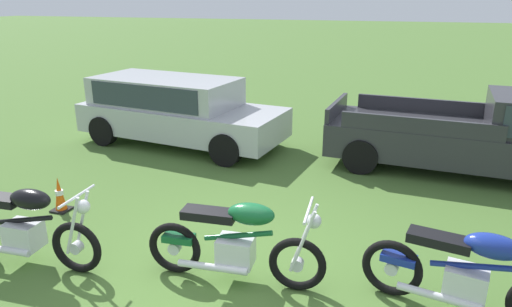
# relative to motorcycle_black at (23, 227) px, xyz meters

# --- Properties ---
(ground_plane) EXTENTS (120.00, 120.00, 0.00)m
(ground_plane) POSITION_rel_motorcycle_black_xyz_m (2.53, 0.23, -0.49)
(ground_plane) COLOR #476B2D
(motorcycle_black) EXTENTS (2.12, 0.64, 1.02)m
(motorcycle_black) POSITION_rel_motorcycle_black_xyz_m (0.00, 0.00, 0.00)
(motorcycle_black) COLOR black
(motorcycle_black) RESTS_ON ground
(motorcycle_green) EXTENTS (2.07, 0.64, 1.02)m
(motorcycle_green) POSITION_rel_motorcycle_black_xyz_m (2.54, 0.41, -0.00)
(motorcycle_green) COLOR black
(motorcycle_green) RESTS_ON ground
(motorcycle_blue) EXTENTS (2.03, 0.73, 1.02)m
(motorcycle_blue) POSITION_rel_motorcycle_black_xyz_m (4.93, 0.53, -0.01)
(motorcycle_blue) COLOR black
(motorcycle_blue) RESTS_ON ground
(car_silver) EXTENTS (4.62, 2.33, 1.43)m
(car_silver) POSITION_rel_motorcycle_black_xyz_m (-0.52, 4.96, 0.34)
(car_silver) COLOR #B2B5BA
(car_silver) RESTS_ON ground
(pickup_truck_charcoal) EXTENTS (5.43, 2.22, 1.49)m
(pickup_truck_charcoal) POSITION_rel_motorcycle_black_xyz_m (5.84, 4.95, 0.26)
(pickup_truck_charcoal) COLOR #2D2D33
(pickup_truck_charcoal) RESTS_ON ground
(traffic_cone) EXTENTS (0.25, 0.25, 0.54)m
(traffic_cone) POSITION_rel_motorcycle_black_xyz_m (-0.61, 1.33, -0.24)
(traffic_cone) COLOR #EA590F
(traffic_cone) RESTS_ON ground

